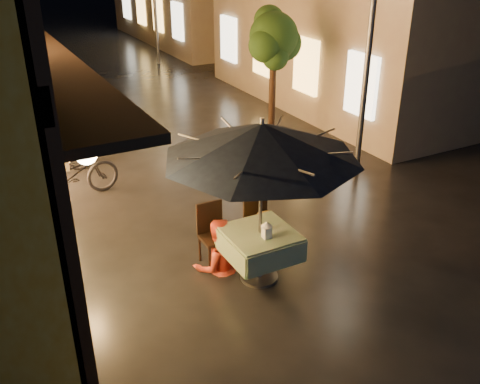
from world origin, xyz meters
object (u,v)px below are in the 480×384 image
person_orange (217,222)px  person_yellow (266,214)px  bicycle_0 (70,175)px  patio_umbrella (262,141)px  cafe_table (260,244)px  streetlamp_near (371,31)px  table_lantern (267,229)px

person_orange → person_yellow: bearing=-169.9°
person_orange → bicycle_0: (-1.42, 3.40, -0.30)m
patio_umbrella → bicycle_0: size_ratio=1.43×
bicycle_0 → cafe_table: bearing=-164.2°
streetlamp_near → person_yellow: streetlamp_near is taller
person_yellow → bicycle_0: 4.06m
patio_umbrella → person_orange: patio_umbrella is taller
person_yellow → bicycle_0: bearing=-72.6°
streetlamp_near → cafe_table: bearing=-147.8°
person_yellow → table_lantern: bearing=42.5°
cafe_table → table_lantern: bearing=-90.0°
streetlamp_near → patio_umbrella: size_ratio=1.57×
patio_umbrella → table_lantern: 1.24m
table_lantern → bicycle_0: (-1.84, 4.11, -0.42)m
streetlamp_near → patio_umbrella: streetlamp_near is taller
streetlamp_near → person_orange: 5.00m
streetlamp_near → bicycle_0: bearing=164.1°
cafe_table → person_yellow: size_ratio=0.72×
cafe_table → patio_umbrella: size_ratio=0.37×
person_orange → bicycle_0: bearing=-60.5°
bicycle_0 → person_yellow: bearing=-155.0°
cafe_table → bicycle_0: (-1.84, 3.93, -0.09)m
streetlamp_near → person_orange: bearing=-156.3°
streetlamp_near → cafe_table: (-3.72, -2.34, -2.33)m
streetlamp_near → person_orange: streetlamp_near is taller
patio_umbrella → table_lantern: bearing=-90.0°
bicycle_0 → person_orange: bearing=-166.6°
patio_umbrella → person_yellow: size_ratio=1.97×
table_lantern → person_yellow: person_yellow is taller
cafe_table → patio_umbrella: bearing=90.0°
patio_umbrella → bicycle_0: patio_umbrella is taller
person_yellow → patio_umbrella: bearing=35.2°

